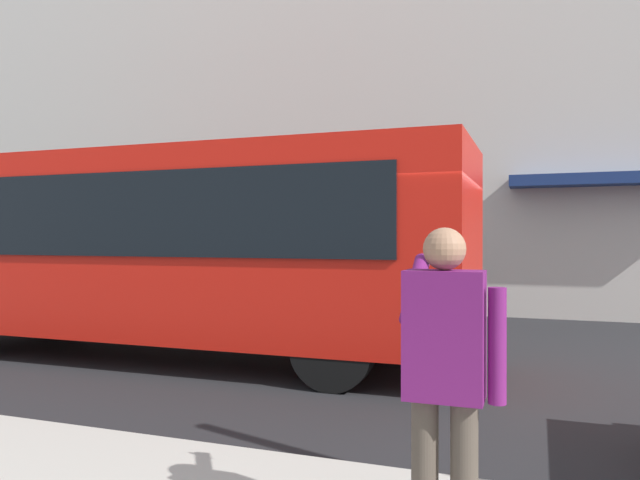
# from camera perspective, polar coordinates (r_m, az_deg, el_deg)

# --- Properties ---
(ground_plane) EXTENTS (60.00, 60.00, 0.00)m
(ground_plane) POSITION_cam_1_polar(r_m,az_deg,el_deg) (8.16, 6.15, -12.46)
(ground_plane) COLOR #232326
(building_facade_far) EXTENTS (28.00, 1.55, 12.00)m
(building_facade_far) POSITION_cam_1_polar(r_m,az_deg,el_deg) (15.24, 12.59, 16.22)
(building_facade_far) COLOR beige
(building_facade_far) RESTS_ON ground_plane
(red_bus) EXTENTS (9.05, 2.54, 3.08)m
(red_bus) POSITION_cam_1_polar(r_m,az_deg,el_deg) (9.38, -14.32, -0.45)
(red_bus) COLOR red
(red_bus) RESTS_ON ground_plane
(pedestrian_photographer) EXTENTS (0.53, 0.52, 1.70)m
(pedestrian_photographer) POSITION_cam_1_polar(r_m,az_deg,el_deg) (3.22, 11.76, -11.54)
(pedestrian_photographer) COLOR #4C4238
(pedestrian_photographer) RESTS_ON sidewalk_curb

